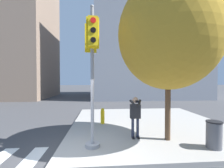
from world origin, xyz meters
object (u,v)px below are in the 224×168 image
(traffic_signal_pole, at_px, (92,59))
(person_photographer, at_px, (135,113))
(fire_hydrant, at_px, (103,116))
(trash_bin, at_px, (214,135))
(street_tree, at_px, (168,34))

(traffic_signal_pole, bearing_deg, person_photographer, 21.99)
(fire_hydrant, distance_m, trash_bin, 4.91)
(person_photographer, distance_m, fire_hydrant, 2.52)
(person_photographer, relative_size, fire_hydrant, 1.98)
(trash_bin, bearing_deg, traffic_signal_pole, 174.25)
(traffic_signal_pole, relative_size, trash_bin, 5.32)
(traffic_signal_pole, distance_m, person_photographer, 2.73)
(person_photographer, relative_size, trash_bin, 1.78)
(traffic_signal_pole, bearing_deg, fire_hydrant, 81.82)
(person_photographer, xyz_separation_m, fire_hydrant, (-1.28, 2.10, -0.58))
(street_tree, relative_size, fire_hydrant, 7.51)
(street_tree, bearing_deg, person_photographer, 167.29)
(street_tree, height_order, trash_bin, street_tree)
(traffic_signal_pole, bearing_deg, trash_bin, -5.75)
(person_photographer, bearing_deg, traffic_signal_pole, -158.01)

